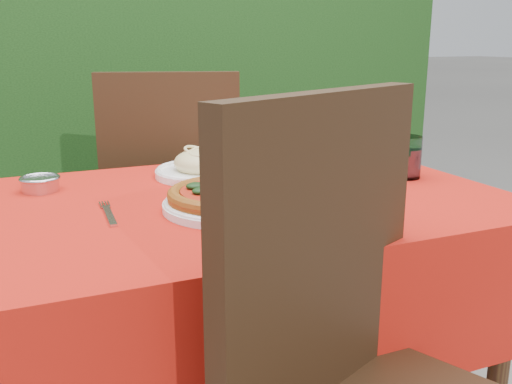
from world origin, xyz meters
name	(u,v)px	position (x,y,z in m)	size (l,w,h in m)	color
hedge	(119,83)	(0.00, 1.55, 0.92)	(3.20, 0.55, 1.78)	black
dining_table	(241,254)	(0.00, 0.00, 0.60)	(1.26, 0.86, 0.75)	#402A14
chair_near	(375,379)	(0.00, -0.58, 0.59)	(0.62, 0.62, 1.04)	black
chair_far	(173,195)	(0.01, 0.67, 0.58)	(0.57, 0.57, 1.02)	black
pizza_plate	(232,198)	(-0.06, -0.09, 0.77)	(0.32, 0.32, 0.06)	white
pasta_plate	(204,166)	(-0.01, 0.23, 0.78)	(0.27, 0.27, 0.08)	white
water_glass	(405,159)	(0.48, 0.00, 0.80)	(0.09, 0.09, 0.11)	silver
wine_glass	(333,122)	(0.42, 0.27, 0.87)	(0.07, 0.07, 0.17)	silver
fork	(109,215)	(-0.32, -0.05, 0.75)	(0.03, 0.20, 0.01)	silver
steel_ramekin	(40,185)	(-0.44, 0.24, 0.76)	(0.09, 0.09, 0.03)	#BBBCC3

